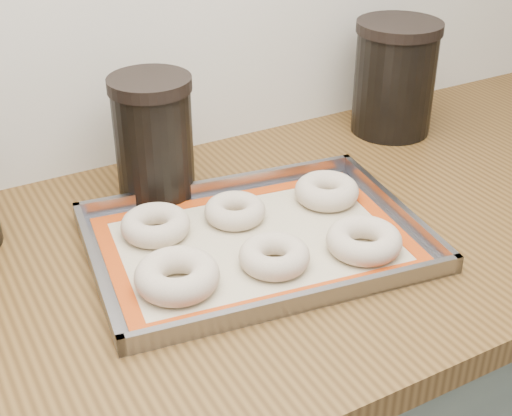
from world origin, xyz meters
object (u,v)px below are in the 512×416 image
bagel_front_mid (274,256)px  bagel_front_right (364,240)px  canister_mid (154,137)px  bagel_back_right (327,191)px  canister_right (395,77)px  bagel_front_left (177,276)px  baking_tray (256,240)px  bagel_back_left (156,225)px  bagel_back_mid (235,211)px

bagel_front_mid → bagel_front_right: bagel_front_right is taller
bagel_front_mid → canister_mid: canister_mid is taller
bagel_front_mid → bagel_back_right: 0.20m
bagel_front_mid → canister_right: 0.52m
bagel_front_left → bagel_back_right: 0.31m
baking_tray → bagel_front_left: bagel_front_left is taller
bagel_front_mid → bagel_front_left: bearing=171.8°
baking_tray → bagel_back_right: (0.15, 0.05, 0.02)m
baking_tray → bagel_front_left: 0.15m
canister_right → bagel_back_right: bearing=-146.4°
bagel_back_left → canister_mid: bearing=66.7°
bagel_front_left → baking_tray: bearing=17.9°
bagel_front_left → bagel_front_mid: bagel_front_left is taller
canister_mid → canister_right: bearing=2.0°
bagel_front_right → bagel_back_mid: (-0.12, 0.16, -0.00)m
bagel_back_right → baking_tray: bearing=-162.2°
bagel_back_right → canister_mid: bearing=143.9°
baking_tray → bagel_front_right: bagel_front_right is taller
bagel_front_left → bagel_back_right: bearing=17.8°
bagel_back_left → bagel_back_right: (0.27, -0.04, 0.00)m
baking_tray → bagel_back_mid: (0.00, 0.07, 0.01)m
baking_tray → bagel_front_right: (0.12, -0.09, 0.01)m
bagel_front_left → canister_mid: 0.27m
bagel_back_left → canister_right: 0.56m
bagel_front_left → bagel_front_mid: 0.13m
baking_tray → canister_mid: 0.24m
bagel_back_right → canister_right: bearing=33.6°
bagel_back_left → canister_mid: 0.15m
canister_mid → canister_right: (0.48, 0.02, 0.01)m
bagel_front_mid → canister_right: bearing=34.2°
bagel_back_mid → canister_mid: bearing=115.6°
bagel_back_right → canister_right: (0.26, 0.17, 0.08)m
bagel_front_left → canister_right: canister_right is taller
baking_tray → bagel_back_right: bagel_back_right is taller
canister_right → bagel_front_mid: bearing=-145.8°
bagel_back_mid → bagel_back_right: (0.15, -0.02, 0.00)m
bagel_back_left → bagel_back_mid: size_ratio=1.10×
bagel_front_mid → bagel_front_right: (0.13, -0.03, 0.00)m
bagel_back_left → canister_mid: (0.05, 0.12, 0.08)m
bagel_front_right → canister_right: bearing=46.8°
bagel_back_left → canister_right: size_ratio=0.48×
bagel_front_right → baking_tray: bearing=142.1°
bagel_back_mid → bagel_back_left: bearing=171.4°
bagel_front_left → bagel_back_right: bagel_front_left is taller
bagel_front_mid → canister_mid: (-0.06, 0.27, 0.08)m
bagel_front_right → canister_right: canister_right is taller
bagel_front_mid → canister_mid: bearing=101.8°
bagel_back_left → bagel_back_right: bearing=-7.8°
bagel_back_left → bagel_front_mid: bearing=-54.2°
bagel_back_left → canister_right: bearing=14.5°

